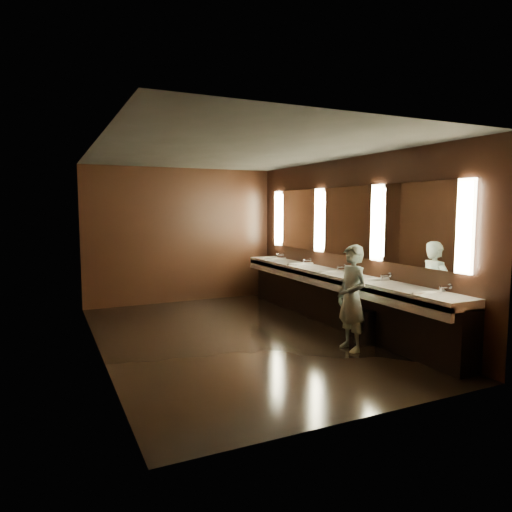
% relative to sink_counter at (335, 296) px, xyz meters
% --- Properties ---
extents(floor, '(6.00, 6.00, 0.00)m').
position_rel_sink_counter_xyz_m(floor, '(-1.79, 0.00, -0.50)').
color(floor, black).
rests_on(floor, ground).
extents(ceiling, '(4.00, 6.00, 0.02)m').
position_rel_sink_counter_xyz_m(ceiling, '(-1.79, 0.00, 2.30)').
color(ceiling, '#2D2D2B').
rests_on(ceiling, wall_back).
extents(wall_back, '(4.00, 0.02, 2.80)m').
position_rel_sink_counter_xyz_m(wall_back, '(-1.79, 3.00, 0.90)').
color(wall_back, black).
rests_on(wall_back, floor).
extents(wall_front, '(4.00, 0.02, 2.80)m').
position_rel_sink_counter_xyz_m(wall_front, '(-1.79, -3.00, 0.90)').
color(wall_front, black).
rests_on(wall_front, floor).
extents(wall_left, '(0.02, 6.00, 2.80)m').
position_rel_sink_counter_xyz_m(wall_left, '(-3.79, 0.00, 0.90)').
color(wall_left, black).
rests_on(wall_left, floor).
extents(wall_right, '(0.02, 6.00, 2.80)m').
position_rel_sink_counter_xyz_m(wall_right, '(0.21, 0.00, 0.90)').
color(wall_right, black).
rests_on(wall_right, floor).
extents(sink_counter, '(0.55, 5.40, 1.01)m').
position_rel_sink_counter_xyz_m(sink_counter, '(0.00, 0.00, 0.00)').
color(sink_counter, black).
rests_on(sink_counter, floor).
extents(mirror_band, '(0.06, 5.03, 1.15)m').
position_rel_sink_counter_xyz_m(mirror_band, '(0.19, -0.00, 1.25)').
color(mirror_band, '#FEF4C0').
rests_on(mirror_band, wall_right).
extents(person, '(0.35, 0.54, 1.47)m').
position_rel_sink_counter_xyz_m(person, '(-0.60, -1.24, 0.24)').
color(person, '#96D9E0').
rests_on(person, floor).
extents(trash_bin, '(0.35, 0.35, 0.50)m').
position_rel_sink_counter_xyz_m(trash_bin, '(-0.22, -1.08, -0.25)').
color(trash_bin, black).
rests_on(trash_bin, floor).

